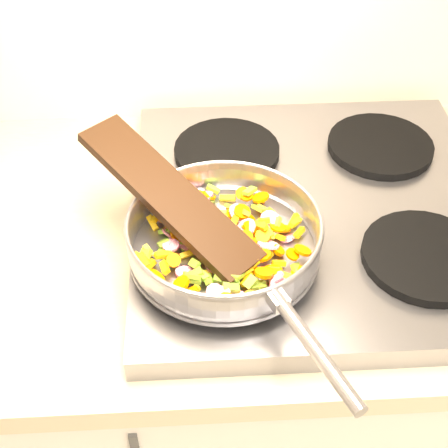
{
  "coord_description": "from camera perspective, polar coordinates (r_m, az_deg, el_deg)",
  "views": [
    {
      "loc": [
        -0.9,
        0.9,
        1.62
      ],
      "look_at": [
        -0.86,
        1.54,
        1.01
      ],
      "focal_mm": 50.0,
      "sensor_mm": 36.0,
      "label": 1
    }
  ],
  "objects": [
    {
      "name": "grate_fl",
      "position": [
        0.92,
        1.31,
        -3.7
      ],
      "size": [
        0.19,
        0.19,
        0.02
      ],
      "primitive_type": "cylinder",
      "color": "black",
      "rests_on": "cooktop"
    },
    {
      "name": "grate_bl",
      "position": [
        1.13,
        0.26,
        6.7
      ],
      "size": [
        0.19,
        0.19,
        0.02
      ],
      "primitive_type": "cylinder",
      "color": "black",
      "rests_on": "cooktop"
    },
    {
      "name": "grate_br",
      "position": [
        1.18,
        14.1,
        6.96
      ],
      "size": [
        0.19,
        0.19,
        0.02
      ],
      "primitive_type": "cylinder",
      "color": "black",
      "rests_on": "cooktop"
    },
    {
      "name": "saute_pan",
      "position": [
        0.9,
        0.07,
        -1.09
      ],
      "size": [
        0.33,
        0.47,
        0.06
      ],
      "rotation": [
        0.0,
        0.0,
        0.41
      ],
      "color": "#9E9EA5",
      "rests_on": "grate_fl"
    },
    {
      "name": "wooden_spatula",
      "position": [
        0.92,
        -5.09,
        2.67
      ],
      "size": [
        0.28,
        0.29,
        0.1
      ],
      "primitive_type": "cube",
      "rotation": [
        0.0,
        -0.26,
        2.32
      ],
      "color": "black",
      "rests_on": "saute_pan"
    },
    {
      "name": "grate_fr",
      "position": [
        0.98,
        17.92,
        -2.84
      ],
      "size": [
        0.19,
        0.19,
        0.02
      ],
      "primitive_type": "cylinder",
      "color": "black",
      "rests_on": "cooktop"
    },
    {
      "name": "vegetable_heap",
      "position": [
        0.91,
        0.15,
        -1.75
      ],
      "size": [
        0.26,
        0.27,
        0.05
      ],
      "color": "#7BA629",
      "rests_on": "saute_pan"
    },
    {
      "name": "cooktop",
      "position": [
        1.06,
        8.32,
        1.15
      ],
      "size": [
        0.6,
        0.6,
        0.04
      ],
      "primitive_type": "cube",
      "color": "#939399",
      "rests_on": "counter_top"
    }
  ]
}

